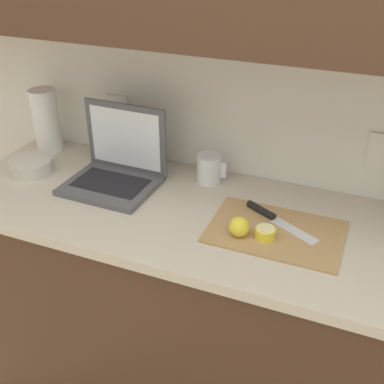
{
  "coord_description": "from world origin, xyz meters",
  "views": [
    {
      "loc": [
        0.18,
        -1.23,
        1.76
      ],
      "look_at": [
        -0.32,
        -0.01,
        0.99
      ],
      "focal_mm": 45.0,
      "sensor_mm": 36.0,
      "label": 1
    }
  ],
  "objects_px": {
    "measuring_cup": "(209,169)",
    "knife": "(269,215)",
    "bowl_white": "(31,166)",
    "paper_towel_roll": "(46,121)",
    "cutting_board": "(276,232)",
    "lemon_whole_beside": "(239,227)",
    "laptop": "(117,166)",
    "lemon_half_cut": "(265,233)"
  },
  "relations": [
    {
      "from": "lemon_whole_beside",
      "to": "bowl_white",
      "type": "distance_m",
      "value": 0.85
    },
    {
      "from": "lemon_whole_beside",
      "to": "measuring_cup",
      "type": "height_order",
      "value": "measuring_cup"
    },
    {
      "from": "bowl_white",
      "to": "paper_towel_roll",
      "type": "distance_m",
      "value": 0.23
    },
    {
      "from": "lemon_half_cut",
      "to": "bowl_white",
      "type": "xyz_separation_m",
      "value": [
        -0.92,
        0.08,
        0.0
      ]
    },
    {
      "from": "cutting_board",
      "to": "lemon_whole_beside",
      "type": "relative_size",
      "value": 6.59
    },
    {
      "from": "laptop",
      "to": "bowl_white",
      "type": "bearing_deg",
      "value": -168.56
    },
    {
      "from": "measuring_cup",
      "to": "lemon_whole_beside",
      "type": "bearing_deg",
      "value": -54.83
    },
    {
      "from": "measuring_cup",
      "to": "paper_towel_roll",
      "type": "xyz_separation_m",
      "value": [
        -0.7,
        0.01,
        0.08
      ]
    },
    {
      "from": "bowl_white",
      "to": "knife",
      "type": "bearing_deg",
      "value": 1.65
    },
    {
      "from": "laptop",
      "to": "knife",
      "type": "xyz_separation_m",
      "value": [
        0.57,
        -0.04,
        -0.05
      ]
    },
    {
      "from": "laptop",
      "to": "paper_towel_roll",
      "type": "xyz_separation_m",
      "value": [
        -0.39,
        0.13,
        0.06
      ]
    },
    {
      "from": "knife",
      "to": "paper_towel_roll",
      "type": "bearing_deg",
      "value": -162.03
    },
    {
      "from": "laptop",
      "to": "lemon_whole_beside",
      "type": "relative_size",
      "value": 5.24
    },
    {
      "from": "knife",
      "to": "lemon_whole_beside",
      "type": "bearing_deg",
      "value": -86.54
    },
    {
      "from": "cutting_board",
      "to": "knife",
      "type": "bearing_deg",
      "value": 120.93
    },
    {
      "from": "cutting_board",
      "to": "bowl_white",
      "type": "bearing_deg",
      "value": 177.73
    },
    {
      "from": "lemon_whole_beside",
      "to": "bowl_white",
      "type": "height_order",
      "value": "lemon_whole_beside"
    },
    {
      "from": "laptop",
      "to": "lemon_whole_beside",
      "type": "xyz_separation_m",
      "value": [
        0.51,
        -0.17,
        -0.03
      ]
    },
    {
      "from": "measuring_cup",
      "to": "bowl_white",
      "type": "distance_m",
      "value": 0.67
    },
    {
      "from": "cutting_board",
      "to": "lemon_whole_beside",
      "type": "xyz_separation_m",
      "value": [
        -0.1,
        -0.07,
        0.03
      ]
    },
    {
      "from": "lemon_half_cut",
      "to": "paper_towel_roll",
      "type": "height_order",
      "value": "paper_towel_roll"
    },
    {
      "from": "measuring_cup",
      "to": "knife",
      "type": "bearing_deg",
      "value": -31.41
    },
    {
      "from": "knife",
      "to": "bowl_white",
      "type": "xyz_separation_m",
      "value": [
        -0.9,
        -0.03,
        0.01
      ]
    },
    {
      "from": "lemon_whole_beside",
      "to": "measuring_cup",
      "type": "bearing_deg",
      "value": 125.17
    },
    {
      "from": "laptop",
      "to": "bowl_white",
      "type": "height_order",
      "value": "laptop"
    },
    {
      "from": "paper_towel_roll",
      "to": "lemon_half_cut",
      "type": "bearing_deg",
      "value": -15.83
    },
    {
      "from": "measuring_cup",
      "to": "paper_towel_roll",
      "type": "bearing_deg",
      "value": 179.51
    },
    {
      "from": "paper_towel_roll",
      "to": "bowl_white",
      "type": "bearing_deg",
      "value": -73.35
    },
    {
      "from": "knife",
      "to": "paper_towel_roll",
      "type": "height_order",
      "value": "paper_towel_roll"
    },
    {
      "from": "lemon_whole_beside",
      "to": "paper_towel_roll",
      "type": "bearing_deg",
      "value": 161.8
    },
    {
      "from": "laptop",
      "to": "lemon_whole_beside",
      "type": "height_order",
      "value": "laptop"
    },
    {
      "from": "laptop",
      "to": "lemon_half_cut",
      "type": "relative_size",
      "value": 5.17
    },
    {
      "from": "lemon_whole_beside",
      "to": "knife",
      "type": "bearing_deg",
      "value": 65.64
    },
    {
      "from": "knife",
      "to": "cutting_board",
      "type": "bearing_deg",
      "value": -31.24
    },
    {
      "from": "laptop",
      "to": "paper_towel_roll",
      "type": "bearing_deg",
      "value": 162.63
    },
    {
      "from": "laptop",
      "to": "knife",
      "type": "distance_m",
      "value": 0.57
    },
    {
      "from": "lemon_whole_beside",
      "to": "bowl_white",
      "type": "xyz_separation_m",
      "value": [
        -0.85,
        0.1,
        -0.01
      ]
    },
    {
      "from": "lemon_whole_beside",
      "to": "paper_towel_roll",
      "type": "distance_m",
      "value": 0.96
    },
    {
      "from": "bowl_white",
      "to": "laptop",
      "type": "bearing_deg",
      "value": 10.3
    },
    {
      "from": "lemon_whole_beside",
      "to": "bowl_white",
      "type": "relative_size",
      "value": 0.38
    },
    {
      "from": "bowl_white",
      "to": "lemon_whole_beside",
      "type": "bearing_deg",
      "value": -7.0
    },
    {
      "from": "knife",
      "to": "measuring_cup",
      "type": "xyz_separation_m",
      "value": [
        -0.26,
        0.16,
        0.04
      ]
    }
  ]
}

